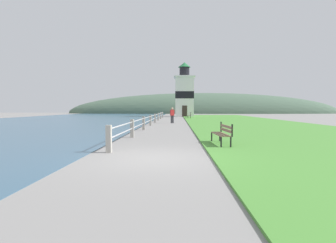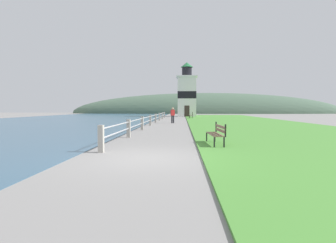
# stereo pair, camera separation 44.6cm
# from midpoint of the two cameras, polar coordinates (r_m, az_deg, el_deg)

# --- Properties ---
(ground_plane) EXTENTS (160.00, 160.00, 0.00)m
(ground_plane) POSITION_cam_midpoint_polar(r_m,az_deg,el_deg) (8.15, -4.63, -8.04)
(ground_plane) COLOR gray
(grass_verge) EXTENTS (12.00, 59.74, 0.06)m
(grass_verge) POSITION_cam_midpoint_polar(r_m,az_deg,el_deg) (28.72, 15.79, -0.21)
(grass_verge) COLOR #4C8E38
(grass_verge) RESTS_ON ground_plane
(water_strip) EXTENTS (24.00, 95.59, 0.01)m
(water_strip) POSITION_cam_midpoint_polar(r_m,az_deg,el_deg) (31.77, -26.55, -0.15)
(water_strip) COLOR #385B75
(water_strip) RESTS_ON ground_plane
(seawall_railing) EXTENTS (0.18, 33.04, 0.96)m
(seawall_railing) POSITION_cam_midpoint_polar(r_m,az_deg,el_deg) (25.52, -3.81, 0.72)
(seawall_railing) COLOR #A8A399
(seawall_railing) RESTS_ON ground_plane
(park_bench_near) EXTENTS (0.60, 1.89, 0.94)m
(park_bench_near) POSITION_cam_midpoint_polar(r_m,az_deg,el_deg) (11.07, 10.68, -2.36)
(park_bench_near) COLOR #846B51
(park_bench_near) RESTS_ON ground_plane
(park_bench_midway) EXTENTS (0.58, 1.85, 0.94)m
(park_bench_midway) POSITION_cam_midpoint_polar(r_m,az_deg,el_deg) (39.56, 4.44, 1.46)
(park_bench_midway) COLOR #846B51
(park_bench_midway) RESTS_ON ground_plane
(lighthouse) EXTENTS (3.79, 3.79, 9.90)m
(lighthouse) POSITION_cam_midpoint_polar(r_m,az_deg,el_deg) (48.41, 3.32, 6.10)
(lighthouse) COLOR white
(lighthouse) RESTS_ON ground_plane
(person_strolling) EXTENTS (0.45, 0.35, 1.62)m
(person_strolling) POSITION_cam_midpoint_polar(r_m,az_deg,el_deg) (26.92, 0.45, 1.50)
(person_strolling) COLOR #28282D
(person_strolling) RESTS_ON ground_plane
(distant_hillside) EXTENTS (80.00, 16.00, 12.00)m
(distant_hillside) POSITION_cam_midpoint_polar(r_m,az_deg,el_deg) (78.11, 7.23, 1.78)
(distant_hillside) COLOR #4C6651
(distant_hillside) RESTS_ON ground_plane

